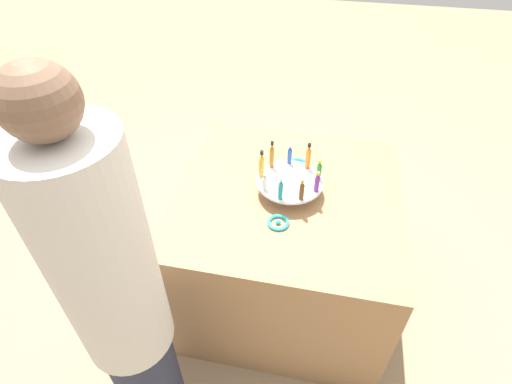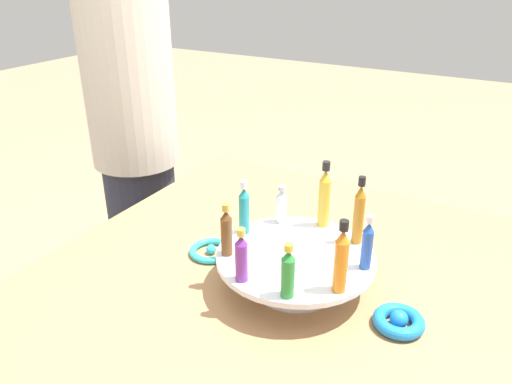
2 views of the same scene
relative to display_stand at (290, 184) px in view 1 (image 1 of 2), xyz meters
The scene contains 15 objects.
ground_plane 0.83m from the display_stand, ahead, with size 12.00×12.00×0.00m, color #997F60.
party_table 0.44m from the display_stand, ahead, with size 1.08×1.08×0.78m.
display_stand is the anchor object (origin of this frame).
bottle_amber 0.17m from the display_stand, 130.64° to the right, with size 0.02×0.02×0.15m.
bottle_gold 0.17m from the display_stand, 90.64° to the right, with size 0.03×0.03×0.15m.
bottle_clear 0.15m from the display_stand, 50.64° to the right, with size 0.02×0.02×0.09m.
bottle_teal 0.16m from the display_stand, 10.64° to the right, with size 0.02×0.02×0.12m.
bottle_brown 0.16m from the display_stand, 29.36° to the left, with size 0.02×0.02×0.11m.
bottle_purple 0.16m from the display_stand, 69.36° to the left, with size 0.02×0.02×0.11m.
bottle_green 0.16m from the display_stand, 109.36° to the left, with size 0.02×0.02×0.11m.
bottle_orange 0.16m from the display_stand, 149.36° to the left, with size 0.03×0.03×0.14m.
bottle_blue 0.16m from the display_stand, behind, with size 0.02×0.02×0.11m.
ribbon_bow_blue 0.22m from the display_stand, behind, with size 0.09×0.09×0.03m.
ribbon_bow_teal 0.22m from the display_stand, ahead, with size 0.10×0.10×0.02m.
person_figure 0.94m from the display_stand, 28.24° to the right, with size 0.30×0.30×1.75m.
Camera 1 is at (1.46, 0.14, 2.06)m, focal length 28.00 mm.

